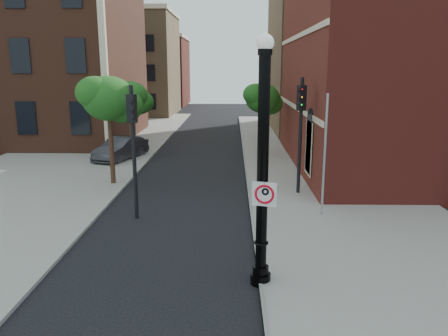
{
  "coord_description": "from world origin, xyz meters",
  "views": [
    {
      "loc": [
        1.28,
        -11.69,
        5.76
      ],
      "look_at": [
        1.01,
        2.0,
        2.61
      ],
      "focal_mm": 35.0,
      "sensor_mm": 36.0,
      "label": 1
    }
  ],
  "objects_px": {
    "no_parking_sign": "(264,194)",
    "lamppost": "(263,176)",
    "traffic_signal_right": "(301,117)",
    "traffic_signal_left": "(133,131)",
    "parked_car": "(121,149)"
  },
  "relations": [
    {
      "from": "no_parking_sign",
      "to": "traffic_signal_left",
      "type": "distance_m",
      "value": 7.12
    },
    {
      "from": "lamppost",
      "to": "no_parking_sign",
      "type": "height_order",
      "value": "lamppost"
    },
    {
      "from": "lamppost",
      "to": "parked_car",
      "type": "xyz_separation_m",
      "value": [
        -7.87,
        16.23,
        -2.3
      ]
    },
    {
      "from": "no_parking_sign",
      "to": "lamppost",
      "type": "bearing_deg",
      "value": 119.89
    },
    {
      "from": "lamppost",
      "to": "no_parking_sign",
      "type": "bearing_deg",
      "value": -74.76
    },
    {
      "from": "parked_car",
      "to": "traffic_signal_left",
      "type": "xyz_separation_m",
      "value": [
        3.35,
        -11.0,
        2.73
      ]
    },
    {
      "from": "lamppost",
      "to": "traffic_signal_right",
      "type": "xyz_separation_m",
      "value": [
        2.26,
        8.56,
        0.57
      ]
    },
    {
      "from": "lamppost",
      "to": "traffic_signal_right",
      "type": "distance_m",
      "value": 8.87
    },
    {
      "from": "no_parking_sign",
      "to": "traffic_signal_right",
      "type": "height_order",
      "value": "traffic_signal_right"
    },
    {
      "from": "parked_car",
      "to": "traffic_signal_right",
      "type": "relative_size",
      "value": 0.83
    },
    {
      "from": "parked_car",
      "to": "traffic_signal_left",
      "type": "relative_size",
      "value": 0.87
    },
    {
      "from": "parked_car",
      "to": "lamppost",
      "type": "bearing_deg",
      "value": -45.78
    },
    {
      "from": "traffic_signal_right",
      "to": "lamppost",
      "type": "bearing_deg",
      "value": -124.18
    },
    {
      "from": "traffic_signal_left",
      "to": "traffic_signal_right",
      "type": "relative_size",
      "value": 0.96
    },
    {
      "from": "lamppost",
      "to": "traffic_signal_left",
      "type": "bearing_deg",
      "value": 130.84
    }
  ]
}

